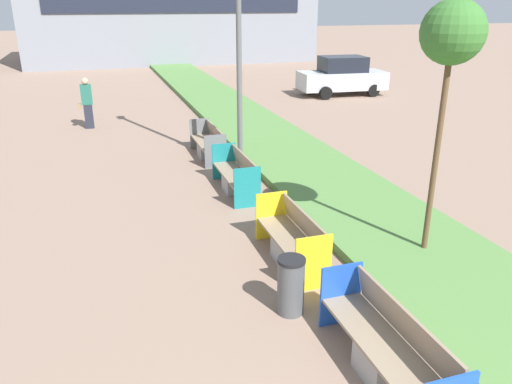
# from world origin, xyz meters

# --- Properties ---
(planter_grass_strip) EXTENTS (2.80, 120.00, 0.18)m
(planter_grass_strip) POSITION_xyz_m (3.20, 12.00, 0.09)
(planter_grass_strip) COLOR #568442
(planter_grass_strip) RESTS_ON ground
(building_backdrop) EXTENTS (20.92, 8.78, 7.63)m
(building_backdrop) POSITION_xyz_m (4.00, 39.83, 3.82)
(building_backdrop) COLOR gray
(building_backdrop) RESTS_ON ground
(bench_blue_frame) EXTENTS (0.65, 2.35, 0.94)m
(bench_blue_frame) POSITION_xyz_m (0.94, 3.43, 0.38)
(bench_blue_frame) COLOR #9E9B96
(bench_blue_frame) RESTS_ON ground
(bench_yellow_frame) EXTENTS (0.65, 2.03, 0.94)m
(bench_yellow_frame) POSITION_xyz_m (0.94, 6.52, 0.37)
(bench_yellow_frame) COLOR #9E9B96
(bench_yellow_frame) RESTS_ON ground
(bench_teal_frame) EXTENTS (0.65, 2.12, 0.94)m
(bench_teal_frame) POSITION_xyz_m (0.94, 10.15, 0.37)
(bench_teal_frame) COLOR #9E9B96
(bench_teal_frame) RESTS_ON ground
(bench_grey_frame) EXTENTS (0.65, 2.15, 0.94)m
(bench_grey_frame) POSITION_xyz_m (0.94, 13.16, 0.37)
(bench_grey_frame) COLOR #9E9B96
(bench_grey_frame) RESTS_ON ground
(litter_bin) EXTENTS (0.41, 0.41, 0.89)m
(litter_bin) POSITION_xyz_m (0.33, 5.05, 0.45)
(litter_bin) COLOR #4C4F51
(litter_bin) RESTS_ON ground
(sapling_tree_near) EXTENTS (1.01, 1.01, 4.40)m
(sapling_tree_near) POSITION_xyz_m (3.27, 5.93, 3.82)
(sapling_tree_near) COLOR brown
(sapling_tree_near) RESTS_ON ground
(pedestrian_walking) EXTENTS (0.53, 0.24, 1.82)m
(pedestrian_walking) POSITION_xyz_m (-2.40, 18.07, 0.93)
(pedestrian_walking) COLOR #232633
(pedestrian_walking) RESTS_ON ground
(parked_car_distant) EXTENTS (4.33, 2.11, 1.86)m
(parked_car_distant) POSITION_xyz_m (9.51, 21.50, 0.91)
(parked_car_distant) COLOR #B7BABF
(parked_car_distant) RESTS_ON ground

